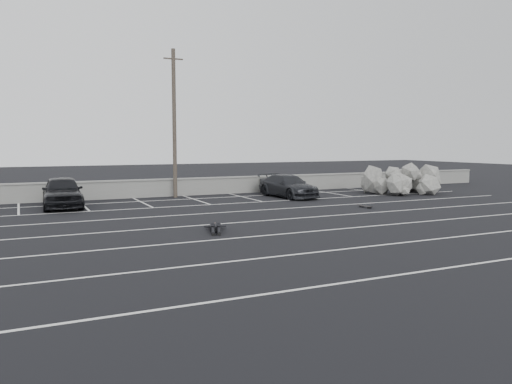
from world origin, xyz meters
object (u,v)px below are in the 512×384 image
riprap_pile (403,184)px  skateboard (365,206)px  car_right (288,186)px  utility_pole (174,123)px  trash_bin (264,185)px  car_left (62,192)px  person (215,225)px

riprap_pile → skateboard: (-6.67, -4.85, -0.51)m
car_right → utility_pole: bearing=150.8°
trash_bin → car_left: bearing=-168.6°
person → skateboard: 9.40m
skateboard → trash_bin: bearing=91.8°
trash_bin → skateboard: 9.13m
riprap_pile → person: (-15.63, -7.71, -0.38)m
car_right → skateboard: car_right is taller
car_right → riprap_pile: (7.72, -1.08, -0.07)m
car_left → person: car_left is taller
trash_bin → skateboard: size_ratio=1.10×
riprap_pile → utility_pole: bearing=164.5°
utility_pole → skateboard: (7.09, -8.66, -4.25)m
trash_bin → riprap_pile: riprap_pile is taller
person → trash_bin: bearing=75.6°
trash_bin → person: (-7.90, -11.91, -0.25)m
car_left → car_right: bearing=-0.6°
car_left → skateboard: (13.44, -6.57, -0.70)m
car_right → riprap_pile: size_ratio=0.81×
car_right → riprap_pile: 7.79m
utility_pole → skateboard: utility_pole is taller
riprap_pile → skateboard: size_ratio=6.77×
utility_pole → person: size_ratio=3.77×
trash_bin → person: 14.30m
car_left → car_right: 12.41m
car_left → skateboard: 14.98m
car_right → trash_bin: size_ratio=5.00×
car_left → utility_pole: bearing=20.6°
car_left → person: bearing=-62.2°
car_left → riprap_pile: bearing=-2.5°
utility_pole → riprap_pile: size_ratio=1.52×
car_left → skateboard: bearing=-23.7°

